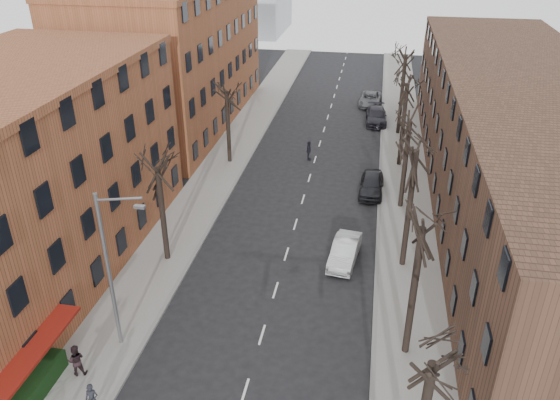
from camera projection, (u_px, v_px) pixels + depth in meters
The scene contains 21 objects.
sidewalk_left at pixel (228, 157), 50.77m from camera, with size 4.00×90.00×0.15m, color gray.
sidewalk_right at pixel (403, 170), 48.29m from camera, with size 4.00×90.00×0.15m, color gray.
building_left_near at pixel (3, 188), 31.84m from camera, with size 12.00×26.00×12.00m, color brown.
building_left_far at pixel (173, 56), 56.60m from camera, with size 12.00×28.00×14.00m, color brown.
building_right at pixel (522, 145), 40.39m from camera, with size 12.00×50.00×10.00m, color #4E3224.
awning_left at pixel (42, 396), 25.80m from camera, with size 1.20×7.00×0.15m, color maroon.
tree_right_b at pixel (405, 352), 28.38m from camera, with size 5.20×5.20×10.80m, color black, non-canonical shape.
tree_right_c at pixel (402, 266), 35.34m from camera, with size 5.20×5.20×11.60m, color black, non-canonical shape.
tree_right_d at pixel (400, 207), 42.30m from camera, with size 5.20×5.20×10.00m, color black, non-canonical shape.
tree_right_e at pixel (399, 165), 49.26m from camera, with size 5.20×5.20×10.80m, color black, non-canonical shape.
tree_right_f at pixel (397, 134), 56.21m from camera, with size 5.20×5.20×11.60m, color black, non-canonical shape.
tree_left_a at pixel (168, 259), 35.96m from camera, with size 5.20×5.20×9.50m, color black, non-canonical shape.
tree_left_b at pixel (230, 162), 49.88m from camera, with size 5.20×5.20×9.50m, color black, non-canonical shape.
streetlight at pixel (111, 266), 26.56m from camera, with size 2.45×0.22×9.03m.
silver_sedan at pixel (345, 251), 35.47m from camera, with size 1.57×4.49×1.48m, color silver.
parked_car_near at pixel (372, 184), 44.07m from camera, with size 1.88×4.68×1.60m, color black.
parked_car_mid at pixel (376, 116), 58.87m from camera, with size 2.17×5.33×1.55m, color black.
parked_car_far at pixel (370, 99), 64.31m from camera, with size 2.37×5.15×1.43m, color #54565B.
pedestrian_a at pixel (92, 399), 24.42m from camera, with size 0.60×0.39×1.65m, color black.
pedestrian_b at pixel (76, 360), 26.48m from camera, with size 0.85×0.66×1.74m, color black.
pedestrian_crossing at pixel (309, 151), 49.95m from camera, with size 1.08×0.45×1.84m, color black.
Camera 1 is at (4.95, -10.17, 20.31)m, focal length 35.00 mm.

